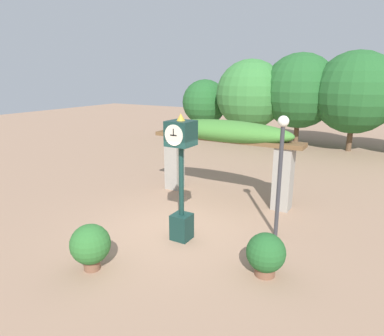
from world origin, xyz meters
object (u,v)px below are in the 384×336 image
object	(u,v)px
pedestal_clock	(181,171)
lamp_post	(281,159)
potted_plant_near_left	(266,254)
potted_plant_near_right	(90,245)

from	to	relation	value
pedestal_clock	lamp_post	bearing A→B (deg)	34.87
potted_plant_near_left	lamp_post	world-z (taller)	lamp_post
pedestal_clock	lamp_post	distance (m)	2.40
lamp_post	pedestal_clock	bearing A→B (deg)	-145.13
pedestal_clock	potted_plant_near_right	size ratio (longest dim) A/B	3.12
pedestal_clock	potted_plant_near_left	xyz separation A→B (m)	(2.31, -0.49, -1.27)
potted_plant_near_left	potted_plant_near_right	world-z (taller)	potted_plant_near_right
lamp_post	potted_plant_near_right	bearing A→B (deg)	-129.19
potted_plant_near_left	potted_plant_near_right	bearing A→B (deg)	-152.87
pedestal_clock	potted_plant_near_left	bearing A→B (deg)	-11.95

